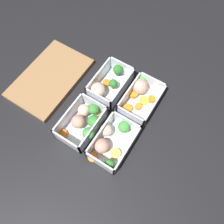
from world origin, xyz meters
TOP-DOWN VIEW (x-y plane):
  - ground_plane at (0.00, 0.00)m, footprint 4.00×4.00m
  - container_near_left at (-0.09, -0.05)m, footprint 0.16×0.11m
  - container_near_right at (0.10, -0.05)m, footprint 0.16×0.10m
  - container_far_left at (-0.07, 0.05)m, footprint 0.15×0.11m
  - container_far_right at (0.07, 0.06)m, footprint 0.16×0.10m
  - cutting_board at (0.00, 0.25)m, footprint 0.28×0.18m

SIDE VIEW (x-z plane):
  - ground_plane at x=0.00m, z-range 0.00..0.00m
  - cutting_board at x=0.00m, z-range 0.00..0.02m
  - container_near_right at x=0.10m, z-range -0.01..0.05m
  - container_near_left at x=-0.09m, z-range -0.01..0.05m
  - container_far_right at x=0.07m, z-range 0.00..0.05m
  - container_far_left at x=-0.07m, z-range 0.00..0.05m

